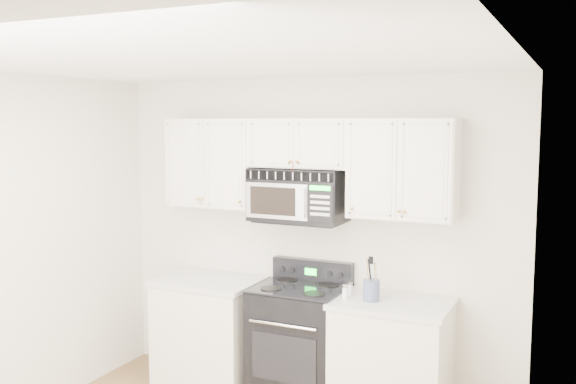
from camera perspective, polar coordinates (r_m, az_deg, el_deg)
The scene contains 9 objects.
room at distance 3.85m, azimuth -8.30°, elevation -8.04°, with size 3.51×3.51×2.61m.
base_cabinet_left at distance 5.67m, azimuth -6.91°, elevation -12.48°, with size 0.86×0.65×0.92m.
base_cabinet_right at distance 5.06m, azimuth 9.22°, elevation -14.90°, with size 0.86×0.65×0.92m.
range at distance 5.29m, azimuth 1.09°, elevation -13.17°, with size 0.70×0.64×1.11m.
upper_cabinets at distance 5.13m, azimuth 1.35°, elevation 2.79°, with size 2.44×0.37×0.75m.
microwave at distance 5.14m, azimuth 0.92°, elevation -0.26°, with size 0.76×0.43×0.42m.
utensil_crock at distance 4.86m, azimuth 7.42°, elevation -8.60°, with size 0.12×0.12×0.33m.
shaker_salt at distance 5.00m, azimuth 5.51°, elevation -8.54°, with size 0.04×0.04×0.10m.
shaker_pepper at distance 4.87m, azimuth 5.10°, elevation -8.87°, with size 0.05×0.05×0.11m.
Camera 1 is at (2.06, -3.11, 2.25)m, focal length 40.00 mm.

